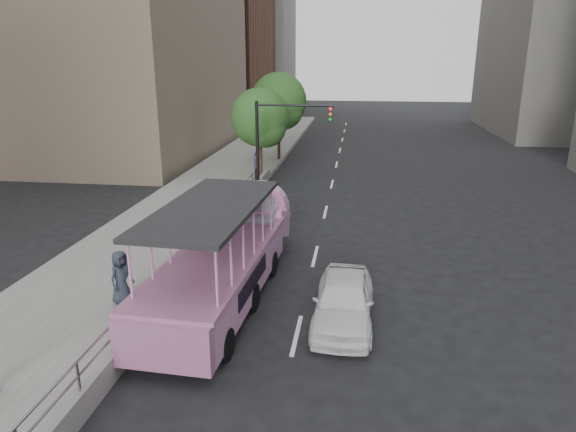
{
  "coord_description": "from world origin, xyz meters",
  "views": [
    {
      "loc": [
        2.48,
        -14.55,
        7.37
      ],
      "look_at": [
        0.28,
        1.52,
        2.36
      ],
      "focal_mm": 32.0,
      "sensor_mm": 36.0,
      "label": 1
    }
  ],
  "objects_px": {
    "street_tree_near": "(261,120)",
    "street_tree_far": "(280,103)",
    "parking_sign": "(256,174)",
    "car": "(344,300)",
    "pedestrian_far": "(121,277)",
    "traffic_signal": "(279,134)",
    "duck_boat": "(228,256)"
  },
  "relations": [
    {
      "from": "street_tree_near",
      "to": "street_tree_far",
      "type": "distance_m",
      "value": 6.02
    },
    {
      "from": "parking_sign",
      "to": "car",
      "type": "bearing_deg",
      "value": -66.76
    },
    {
      "from": "street_tree_near",
      "to": "street_tree_far",
      "type": "height_order",
      "value": "street_tree_far"
    },
    {
      "from": "parking_sign",
      "to": "traffic_signal",
      "type": "relative_size",
      "value": 0.56
    },
    {
      "from": "parking_sign",
      "to": "street_tree_near",
      "type": "distance_m",
      "value": 6.31
    },
    {
      "from": "car",
      "to": "street_tree_far",
      "type": "distance_m",
      "value": 23.92
    },
    {
      "from": "street_tree_far",
      "to": "street_tree_near",
      "type": "bearing_deg",
      "value": -91.91
    },
    {
      "from": "street_tree_far",
      "to": "parking_sign",
      "type": "bearing_deg",
      "value": -87.2
    },
    {
      "from": "street_tree_near",
      "to": "street_tree_far",
      "type": "relative_size",
      "value": 0.89
    },
    {
      "from": "duck_boat",
      "to": "pedestrian_far",
      "type": "relative_size",
      "value": 6.2
    },
    {
      "from": "pedestrian_far",
      "to": "street_tree_near",
      "type": "relative_size",
      "value": 0.29
    },
    {
      "from": "traffic_signal",
      "to": "street_tree_near",
      "type": "distance_m",
      "value": 3.8
    },
    {
      "from": "duck_boat",
      "to": "traffic_signal",
      "type": "bearing_deg",
      "value": 90.74
    },
    {
      "from": "street_tree_near",
      "to": "street_tree_far",
      "type": "xyz_separation_m",
      "value": [
        0.2,
        6.0,
        0.49
      ]
    },
    {
      "from": "duck_boat",
      "to": "car",
      "type": "height_order",
      "value": "duck_boat"
    },
    {
      "from": "pedestrian_far",
      "to": "parking_sign",
      "type": "bearing_deg",
      "value": 11.57
    },
    {
      "from": "car",
      "to": "parking_sign",
      "type": "distance_m",
      "value": 12.14
    },
    {
      "from": "car",
      "to": "parking_sign",
      "type": "xyz_separation_m",
      "value": [
        -4.77,
        11.11,
        1.1
      ]
    },
    {
      "from": "car",
      "to": "street_tree_near",
      "type": "xyz_separation_m",
      "value": [
        -5.55,
        17.03,
        3.11
      ]
    },
    {
      "from": "duck_boat",
      "to": "car",
      "type": "bearing_deg",
      "value": -22.4
    },
    {
      "from": "duck_boat",
      "to": "street_tree_near",
      "type": "relative_size",
      "value": 1.78
    },
    {
      "from": "pedestrian_far",
      "to": "traffic_signal",
      "type": "xyz_separation_m",
      "value": [
        2.66,
        13.8,
        2.38
      ]
    },
    {
      "from": "pedestrian_far",
      "to": "parking_sign",
      "type": "xyz_separation_m",
      "value": [
        1.85,
        11.3,
        0.69
      ]
    },
    {
      "from": "parking_sign",
      "to": "street_tree_far",
      "type": "relative_size",
      "value": 0.45
    },
    {
      "from": "duck_boat",
      "to": "pedestrian_far",
      "type": "xyz_separation_m",
      "value": [
        -2.82,
        -1.76,
        -0.12
      ]
    },
    {
      "from": "car",
      "to": "street_tree_far",
      "type": "bearing_deg",
      "value": 104.34
    },
    {
      "from": "duck_boat",
      "to": "street_tree_near",
      "type": "height_order",
      "value": "street_tree_near"
    },
    {
      "from": "pedestrian_far",
      "to": "traffic_signal",
      "type": "height_order",
      "value": "traffic_signal"
    },
    {
      "from": "parking_sign",
      "to": "street_tree_far",
      "type": "xyz_separation_m",
      "value": [
        -0.58,
        11.93,
        2.49
      ]
    },
    {
      "from": "traffic_signal",
      "to": "parking_sign",
      "type": "bearing_deg",
      "value": -108.06
    },
    {
      "from": "parking_sign",
      "to": "traffic_signal",
      "type": "distance_m",
      "value": 3.12
    },
    {
      "from": "pedestrian_far",
      "to": "traffic_signal",
      "type": "bearing_deg",
      "value": 9.93
    }
  ]
}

